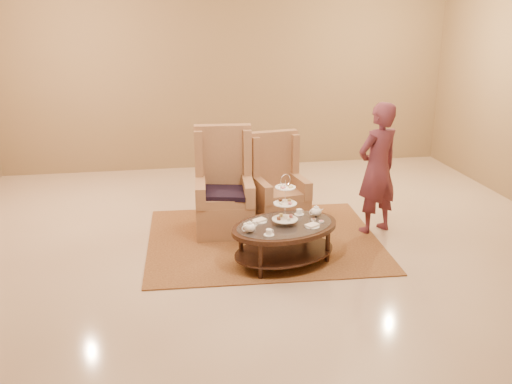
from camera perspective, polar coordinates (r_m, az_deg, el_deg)
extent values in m
plane|color=beige|center=(6.89, 1.51, -6.18)|extent=(8.00, 8.00, 0.00)
cube|color=white|center=(6.89, 1.51, -6.18)|extent=(8.00, 8.00, 0.02)
cube|color=#8F734E|center=(10.29, -2.83, 12.08)|extent=(8.00, 0.04, 3.50)
cube|color=olive|center=(7.27, 0.72, -4.77)|extent=(3.00, 2.54, 0.02)
cylinder|color=black|center=(6.19, 0.46, -6.96)|extent=(0.07, 0.07, 0.42)
cylinder|color=black|center=(6.63, 7.17, -5.36)|extent=(0.07, 0.07, 0.42)
cylinder|color=black|center=(6.56, -1.50, -5.46)|extent=(0.07, 0.07, 0.42)
cylinder|color=black|center=(6.98, 4.97, -4.05)|extent=(0.07, 0.07, 0.42)
cylinder|color=white|center=(6.38, 2.93, -1.05)|extent=(0.01, 0.01, 0.52)
torus|color=white|center=(6.30, 2.97, 1.20)|extent=(0.13, 0.05, 0.13)
cylinder|color=white|center=(6.45, 2.90, -2.72)|extent=(0.37, 0.37, 0.01)
cylinder|color=white|center=(6.39, 2.93, -1.14)|extent=(0.33, 0.33, 0.01)
cylinder|color=white|center=(6.33, 2.96, 0.48)|extent=(0.29, 0.29, 0.01)
cylinder|color=#C9676A|center=(6.48, 3.52, -2.42)|extent=(0.05, 0.05, 0.03)
cylinder|color=#DABD6D|center=(6.51, 2.54, -2.32)|extent=(0.05, 0.05, 0.03)
cylinder|color=brown|center=(6.40, 2.29, -2.66)|extent=(0.05, 0.05, 0.03)
cylinder|color=beige|center=(6.38, 3.28, -2.76)|extent=(0.05, 0.05, 0.03)
ellipsoid|color=#DABD6D|center=(6.43, 3.36, -0.81)|extent=(0.06, 0.06, 0.03)
ellipsoid|color=brown|center=(6.42, 2.45, -0.81)|extent=(0.06, 0.06, 0.03)
ellipsoid|color=beige|center=(6.33, 2.50, -1.11)|extent=(0.06, 0.06, 0.03)
ellipsoid|color=#C9676A|center=(6.33, 3.42, -1.11)|extent=(0.06, 0.06, 0.03)
cube|color=brown|center=(6.38, 3.19, 0.76)|extent=(0.05, 0.05, 0.02)
cube|color=beige|center=(6.35, 2.44, 0.68)|extent=(0.05, 0.05, 0.02)
cube|color=#C9676A|center=(6.27, 2.72, 0.45)|extent=(0.05, 0.05, 0.02)
cube|color=#DABD6D|center=(6.30, 3.49, 0.52)|extent=(0.05, 0.05, 0.02)
ellipsoid|color=white|center=(6.22, -0.64, -3.56)|extent=(0.16, 0.16, 0.10)
cylinder|color=white|center=(6.20, -0.64, -3.11)|extent=(0.07, 0.07, 0.01)
sphere|color=white|center=(6.20, -0.64, -2.99)|extent=(0.03, 0.03, 0.02)
cone|color=white|center=(6.25, 0.00, -3.39)|extent=(0.08, 0.05, 0.05)
torus|color=white|center=(6.19, -1.15, -3.66)|extent=(0.07, 0.03, 0.07)
ellipsoid|color=white|center=(6.73, 6.03, -1.94)|extent=(0.16, 0.16, 0.10)
cylinder|color=white|center=(6.71, 6.04, -1.52)|extent=(0.07, 0.07, 0.01)
sphere|color=white|center=(6.71, 6.05, -1.41)|extent=(0.03, 0.03, 0.02)
cone|color=white|center=(6.77, 6.58, -1.79)|extent=(0.08, 0.05, 0.05)
torus|color=white|center=(6.70, 5.58, -2.03)|extent=(0.07, 0.03, 0.07)
cylinder|color=white|center=(6.17, 1.31, -4.28)|extent=(0.15, 0.15, 0.01)
cylinder|color=white|center=(6.16, 1.31, -4.00)|extent=(0.09, 0.09, 0.06)
torus|color=white|center=(6.18, 1.63, -3.94)|extent=(0.04, 0.02, 0.04)
cylinder|color=white|center=(6.78, 4.34, -2.23)|extent=(0.15, 0.15, 0.01)
cylinder|color=white|center=(6.77, 4.34, -1.97)|extent=(0.09, 0.09, 0.06)
torus|color=white|center=(6.79, 4.63, -1.91)|extent=(0.04, 0.02, 0.04)
cylinder|color=white|center=(6.54, 0.36, -2.94)|extent=(0.21, 0.21, 0.01)
cube|color=beige|center=(6.54, 0.36, -2.82)|extent=(0.18, 0.17, 0.02)
cylinder|color=white|center=(6.43, 5.63, -3.44)|extent=(0.21, 0.21, 0.01)
cube|color=beige|center=(6.42, 5.64, -3.31)|extent=(0.18, 0.17, 0.02)
cylinder|color=white|center=(6.39, -0.17, -3.21)|extent=(0.06, 0.06, 0.06)
cylinder|color=white|center=(6.56, 6.54, -2.96)|extent=(0.07, 0.07, 0.01)
cylinder|color=#C9676A|center=(6.56, 6.55, -2.87)|extent=(0.05, 0.05, 0.01)
cylinder|color=white|center=(6.61, 5.78, -2.77)|extent=(0.07, 0.07, 0.01)
cylinder|color=brown|center=(6.61, 5.78, -2.68)|extent=(0.05, 0.05, 0.01)
cylinder|color=white|center=(6.44, -1.02, -3.26)|extent=(0.07, 0.07, 0.01)
cylinder|color=beige|center=(6.44, -1.02, -3.17)|extent=(0.05, 0.05, 0.01)
cube|color=#A1714C|center=(7.45, -3.13, -2.43)|extent=(0.79, 0.79, 0.44)
cube|color=#A1714C|center=(7.31, -3.15, -0.57)|extent=(0.67, 0.67, 0.11)
cube|color=#A1714C|center=(7.59, -3.29, 1.65)|extent=(0.75, 0.20, 1.37)
cube|color=#A1714C|center=(7.46, -5.75, 3.81)|extent=(0.12, 0.24, 0.63)
cube|color=#A1714C|center=(7.48, -0.90, 3.94)|extent=(0.12, 0.24, 0.63)
cube|color=#A1714C|center=(7.28, -5.57, -0.01)|extent=(0.18, 0.67, 0.27)
cube|color=#A1714C|center=(7.30, -0.77, 0.13)|extent=(0.18, 0.67, 0.27)
cube|color=black|center=(7.25, -3.15, -0.10)|extent=(0.68, 0.64, 0.06)
cube|color=#A1714C|center=(7.76, 2.38, -1.75)|extent=(0.75, 0.75, 0.40)
cube|color=#A1714C|center=(7.63, 2.52, -0.14)|extent=(0.64, 0.64, 0.09)
cube|color=#A1714C|center=(7.87, 1.72, 1.74)|extent=(0.67, 0.23, 1.23)
cube|color=#A1714C|center=(7.67, -0.16, 3.50)|extent=(0.12, 0.22, 0.57)
cube|color=#A1714C|center=(7.86, 3.78, 3.82)|extent=(0.12, 0.22, 0.57)
cube|color=#A1714C|center=(7.52, 0.58, 0.20)|extent=(0.20, 0.60, 0.25)
cube|color=#A1714C|center=(7.71, 4.44, 0.60)|extent=(0.20, 0.60, 0.25)
imported|color=#5B2733|center=(7.44, 12.05, 2.30)|extent=(0.73, 0.62, 1.71)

